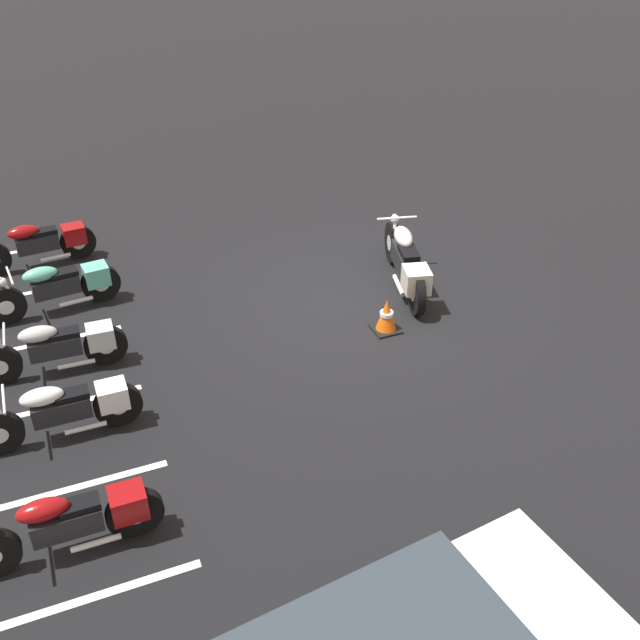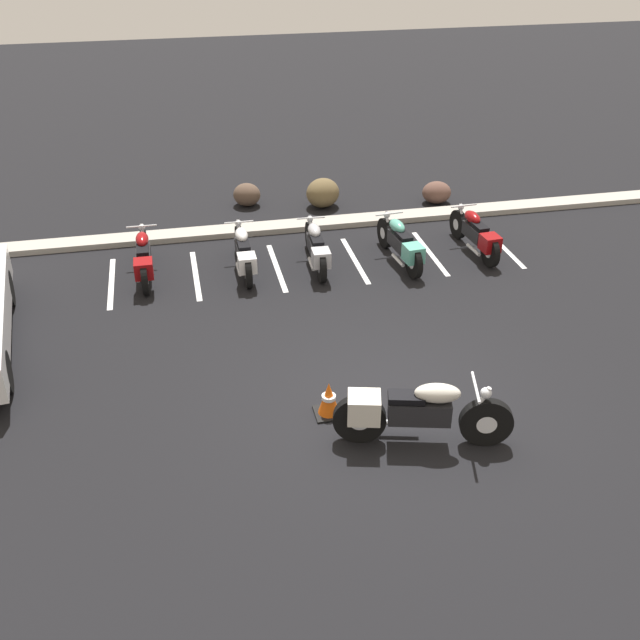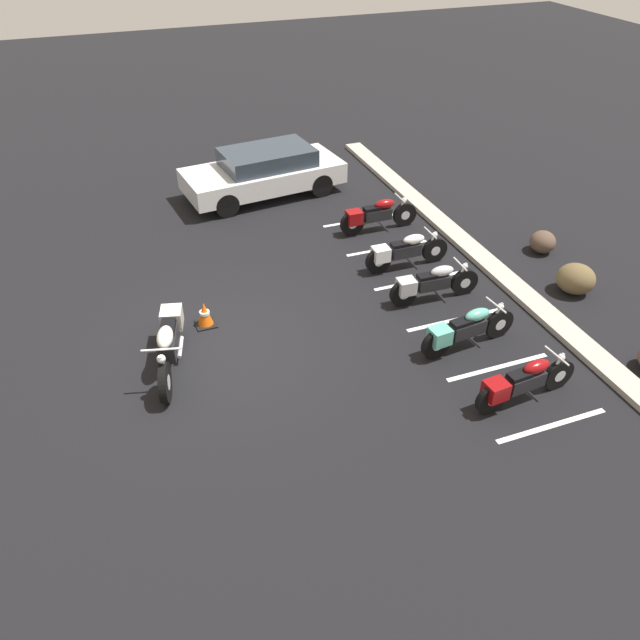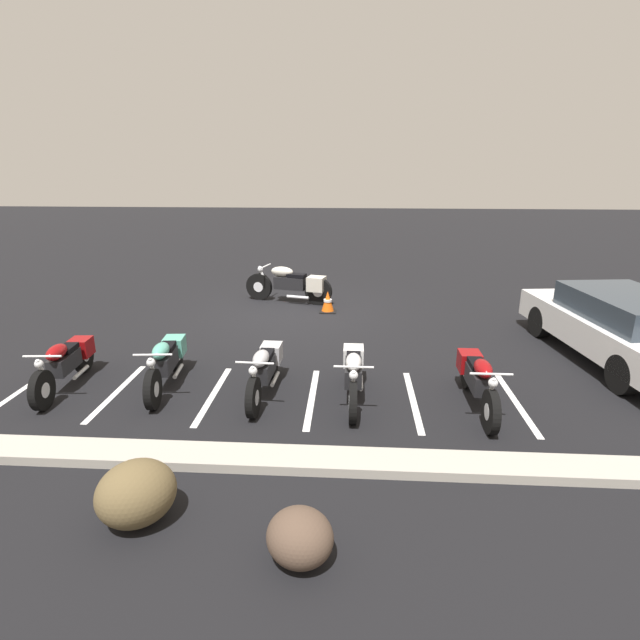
{
  "view_description": "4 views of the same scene",
  "coord_description": "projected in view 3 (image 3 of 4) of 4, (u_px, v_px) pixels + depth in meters",
  "views": [
    {
      "loc": [
        -9.21,
        4.37,
        6.32
      ],
      "look_at": [
        -1.09,
        1.04,
        0.55
      ],
      "focal_mm": 42.0,
      "sensor_mm": 36.0,
      "label": 1
    },
    {
      "loc": [
        -2.82,
        -8.34,
        6.52
      ],
      "look_at": [
        -0.86,
        0.89,
        0.97
      ],
      "focal_mm": 42.0,
      "sensor_mm": 36.0,
      "label": 2
    },
    {
      "loc": [
        9.26,
        -1.43,
        7.39
      ],
      "look_at": [
        0.63,
        1.76,
        0.72
      ],
      "focal_mm": 35.0,
      "sensor_mm": 36.0,
      "label": 3
    },
    {
      "loc": [
        -1.5,
        11.71,
        3.51
      ],
      "look_at": [
        -0.93,
        2.67,
        0.66
      ],
      "focal_mm": 28.0,
      "sensor_mm": 36.0,
      "label": 4
    }
  ],
  "objects": [
    {
      "name": "ground",
      "position": [
        221.0,
        351.0,
        11.77
      ],
      "size": [
        60.0,
        60.0,
        0.0
      ],
      "primitive_type": "plane",
      "color": "black"
    },
    {
      "name": "motorcycle_cream_featured",
      "position": [
        169.0,
        341.0,
        11.21
      ],
      "size": [
        2.34,
        0.92,
        0.94
      ],
      "rotation": [
        0.0,
        0.0,
        -0.25
      ],
      "color": "black",
      "rests_on": "ground"
    },
    {
      "name": "parked_bike_0",
      "position": [
        375.0,
        215.0,
        15.45
      ],
      "size": [
        0.57,
        2.05,
        0.81
      ],
      "rotation": [
        0.0,
        0.0,
        1.57
      ],
      "color": "black",
      "rests_on": "ground"
    },
    {
      "name": "parked_bike_1",
      "position": [
        403.0,
        251.0,
        14.0
      ],
      "size": [
        0.57,
        2.02,
        0.79
      ],
      "rotation": [
        0.0,
        0.0,
        1.57
      ],
      "color": "black",
      "rests_on": "ground"
    },
    {
      "name": "parked_bike_2",
      "position": [
        430.0,
        283.0,
        12.92
      ],
      "size": [
        0.56,
        2.0,
        0.79
      ],
      "rotation": [
        0.0,
        0.0,
        1.53
      ],
      "color": "black",
      "rests_on": "ground"
    },
    {
      "name": "parked_bike_3",
      "position": [
        465.0,
        330.0,
        11.61
      ],
      "size": [
        0.6,
        2.06,
        0.81
      ],
      "rotation": [
        0.0,
        0.0,
        1.67
      ],
      "color": "black",
      "rests_on": "ground"
    },
    {
      "name": "parked_bike_4",
      "position": [
        522.0,
        382.0,
        10.43
      ],
      "size": [
        0.57,
        2.02,
        0.79
      ],
      "rotation": [
        0.0,
        0.0,
        1.65
      ],
      "color": "black",
      "rests_on": "ground"
    },
    {
      "name": "car_white",
      "position": [
        264.0,
        171.0,
        17.05
      ],
      "size": [
        2.31,
        4.49,
        1.29
      ],
      "rotation": [
        0.0,
        0.0,
        -1.45
      ],
      "color": "black",
      "rests_on": "ground"
    },
    {
      "name": "concrete_curb",
      "position": [
        512.0,
        284.0,
        13.55
      ],
      "size": [
        18.0,
        0.5,
        0.12
      ],
      "primitive_type": "cube",
      "color": "#A8A399",
      "rests_on": "ground"
    },
    {
      "name": "landscape_rock_0",
      "position": [
        543.0,
        242.0,
        14.69
      ],
      "size": [
        0.86,
        0.86,
        0.52
      ],
      "primitive_type": "ellipsoid",
      "rotation": [
        0.0,
        0.0,
        0.93
      ],
      "color": "brown",
      "rests_on": "ground"
    },
    {
      "name": "landscape_rock_1",
      "position": [
        576.0,
        279.0,
        13.23
      ],
      "size": [
        1.09,
        1.08,
        0.66
      ],
      "primitive_type": "ellipsoid",
      "rotation": [
        0.0,
        0.0,
        2.32
      ],
      "color": "brown",
      "rests_on": "ground"
    },
    {
      "name": "traffic_cone",
      "position": [
        205.0,
        315.0,
        12.32
      ],
      "size": [
        0.4,
        0.4,
        0.53
      ],
      "color": "black",
      "rests_on": "ground"
    },
    {
      "name": "stall_line_0",
      "position": [
        361.0,
        220.0,
        16.17
      ],
      "size": [
        0.1,
        2.1,
        0.0
      ],
      "primitive_type": "cube",
      "color": "white",
      "rests_on": "ground"
    },
    {
      "name": "stall_line_1",
      "position": [
        387.0,
        248.0,
        14.97
      ],
      "size": [
        0.1,
        2.1,
        0.0
      ],
      "primitive_type": "cube",
      "color": "white",
      "rests_on": "ground"
    },
    {
      "name": "stall_line_2",
      "position": [
        418.0,
        281.0,
        13.78
      ],
      "size": [
        0.1,
        2.1,
        0.0
      ],
      "primitive_type": "cube",
      "color": "white",
      "rests_on": "ground"
    },
    {
      "name": "stall_line_3",
      "position": [
        454.0,
        320.0,
        12.59
      ],
      "size": [
        0.1,
        2.1,
        0.0
      ],
      "primitive_type": "cube",
      "color": "white",
      "rests_on": "ground"
    },
    {
      "name": "stall_line_4",
      "position": [
        498.0,
        367.0,
        11.39
      ],
      "size": [
        0.1,
        2.1,
        0.0
      ],
      "primitive_type": "cube",
      "color": "white",
      "rests_on": "ground"
    },
    {
      "name": "stall_line_5",
      "position": [
        552.0,
        426.0,
        10.2
      ],
      "size": [
        0.1,
        2.1,
        0.0
      ],
      "primitive_type": "cube",
      "color": "white",
      "rests_on": "ground"
    }
  ]
}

